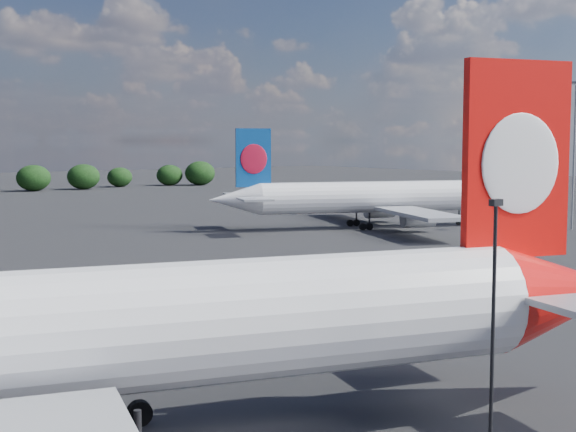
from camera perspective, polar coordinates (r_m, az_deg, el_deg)
qantas_airliner at (r=34.58m, az=-12.20°, el=-8.19°), size 52.17×49.99×17.25m
china_southern_airliner at (r=122.68m, az=5.48°, el=1.28°), size 44.72×43.01×15.10m
apron_lamp_post at (r=33.96m, az=14.39°, el=-6.98°), size 0.55×0.30×10.95m
floodlight_mast_near at (r=127.26m, az=19.72°, el=5.50°), size 1.60×1.60×22.04m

